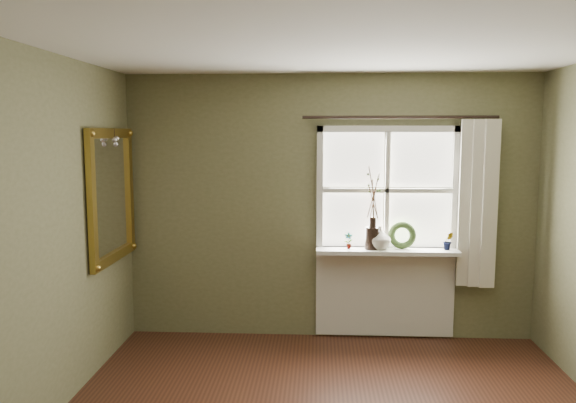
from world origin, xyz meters
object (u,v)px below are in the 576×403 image
Objects in this scene: dark_jug at (372,238)px; gilt_mirror at (112,195)px; wreath at (402,238)px; cream_vase at (380,238)px.

gilt_mirror is (-2.37, -0.45, 0.45)m from dark_jug.
wreath is at bearing 10.38° from gilt_mirror.
wreath reaches higher than dark_jug.
wreath is 0.22× the size of gilt_mirror.
gilt_mirror reaches higher than cream_vase.
cream_vase is at bearing -154.34° from wreath.
cream_vase is (0.07, 0.00, 0.00)m from dark_jug.
wreath is at bearing 7.88° from dark_jug.
dark_jug is at bearing 10.68° from gilt_mirror.
gilt_mirror is at bearing -154.25° from wreath.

